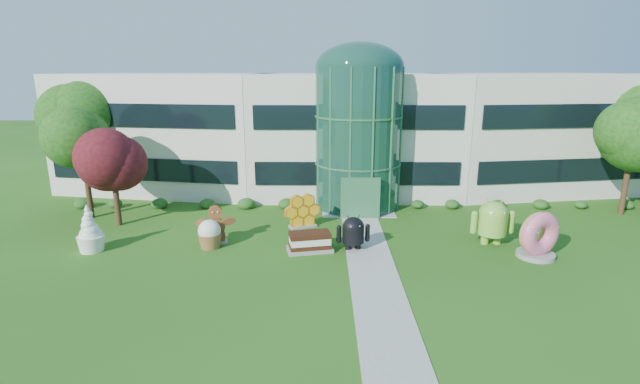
# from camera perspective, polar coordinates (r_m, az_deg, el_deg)

# --- Properties ---
(ground) EXTENTS (140.00, 140.00, 0.00)m
(ground) POSITION_cam_1_polar(r_m,az_deg,el_deg) (22.79, 6.66, -10.26)
(ground) COLOR #215114
(ground) RESTS_ON ground
(building) EXTENTS (46.00, 15.00, 9.30)m
(building) POSITION_cam_1_polar(r_m,az_deg,el_deg) (38.90, 4.05, 7.47)
(building) COLOR beige
(building) RESTS_ON ground
(atrium) EXTENTS (6.00, 6.00, 9.80)m
(atrium) POSITION_cam_1_polar(r_m,az_deg,el_deg) (32.94, 4.71, 6.55)
(atrium) COLOR #194738
(atrium) RESTS_ON ground
(walkway) EXTENTS (2.40, 20.00, 0.04)m
(walkway) POSITION_cam_1_polar(r_m,az_deg,el_deg) (24.60, 6.17, -8.24)
(walkway) COLOR #9E9E93
(walkway) RESTS_ON ground
(tree_red) EXTENTS (4.00, 4.00, 6.00)m
(tree_red) POSITION_cam_1_polar(r_m,az_deg,el_deg) (31.60, -24.00, 1.44)
(tree_red) COLOR #3F0C14
(tree_red) RESTS_ON ground
(trees_backdrop) EXTENTS (52.00, 8.00, 8.40)m
(trees_backdrop) POSITION_cam_1_polar(r_m,az_deg,el_deg) (34.03, 4.56, 5.63)
(trees_backdrop) COLOR #114010
(trees_backdrop) RESTS_ON ground
(android_green) EXTENTS (2.63, 1.79, 2.92)m
(android_green) POSITION_cam_1_polar(r_m,az_deg,el_deg) (27.90, 20.51, -3.15)
(android_green) COLOR #79BB3B
(android_green) RESTS_ON ground
(android_black) EXTENTS (2.08, 1.54, 2.19)m
(android_black) POSITION_cam_1_polar(r_m,az_deg,el_deg) (25.45, 4.11, -4.79)
(android_black) COLOR black
(android_black) RESTS_ON ground
(donut) EXTENTS (2.71, 2.03, 2.55)m
(donut) POSITION_cam_1_polar(r_m,az_deg,el_deg) (26.91, 25.25, -4.72)
(donut) COLOR #DD5475
(donut) RESTS_ON ground
(gingerbread) EXTENTS (2.56, 1.43, 2.23)m
(gingerbread) POSITION_cam_1_polar(r_m,az_deg,el_deg) (27.04, -12.69, -3.88)
(gingerbread) COLOR maroon
(gingerbread) RESTS_ON ground
(ice_cream_sandwich) EXTENTS (2.63, 1.69, 1.08)m
(ice_cream_sandwich) POSITION_cam_1_polar(r_m,az_deg,el_deg) (25.37, -1.26, -6.14)
(ice_cream_sandwich) COLOR black
(ice_cream_sandwich) RESTS_ON ground
(honeycomb) EXTENTS (2.61, 1.82, 1.94)m
(honeycomb) POSITION_cam_1_polar(r_m,az_deg,el_deg) (29.02, -2.16, -2.52)
(honeycomb) COLOR yellow
(honeycomb) RESTS_ON ground
(froyo) EXTENTS (1.98, 1.98, 2.61)m
(froyo) POSITION_cam_1_polar(r_m,az_deg,el_deg) (28.07, -26.52, -4.02)
(froyo) COLOR white
(froyo) RESTS_ON ground
(cupcake) EXTENTS (1.37, 1.37, 1.62)m
(cupcake) POSITION_cam_1_polar(r_m,az_deg,el_deg) (26.49, -13.43, -5.01)
(cupcake) COLOR white
(cupcake) RESTS_ON ground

